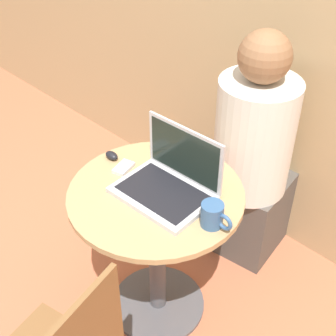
# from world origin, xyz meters

# --- Properties ---
(ground_plane) EXTENTS (12.00, 12.00, 0.00)m
(ground_plane) POSITION_xyz_m (0.00, 0.00, 0.00)
(ground_plane) COLOR #B26042
(round_table) EXTENTS (0.70, 0.70, 0.72)m
(round_table) POSITION_xyz_m (0.00, 0.00, 0.50)
(round_table) COLOR #4C4C51
(round_table) RESTS_ON ground_plane
(laptop) EXTENTS (0.37, 0.28, 0.25)m
(laptop) POSITION_xyz_m (0.03, 0.04, 0.77)
(laptop) COLOR #B7B7BC
(laptop) RESTS_ON round_table
(cell_phone) EXTENTS (0.08, 0.10, 0.02)m
(cell_phone) POSITION_xyz_m (-0.20, 0.01, 0.73)
(cell_phone) COLOR silver
(cell_phone) RESTS_ON round_table
(computer_mouse) EXTENTS (0.07, 0.04, 0.03)m
(computer_mouse) POSITION_xyz_m (-0.29, 0.02, 0.74)
(computer_mouse) COLOR black
(computer_mouse) RESTS_ON round_table
(coffee_cup) EXTENTS (0.13, 0.08, 0.09)m
(coffee_cup) POSITION_xyz_m (0.28, 0.01, 0.77)
(coffee_cup) COLOR #335684
(coffee_cup) RESTS_ON round_table
(person_seated) EXTENTS (0.41, 0.58, 1.22)m
(person_seated) POSITION_xyz_m (0.04, 0.64, 0.51)
(person_seated) COLOR #4C4742
(person_seated) RESTS_ON ground_plane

